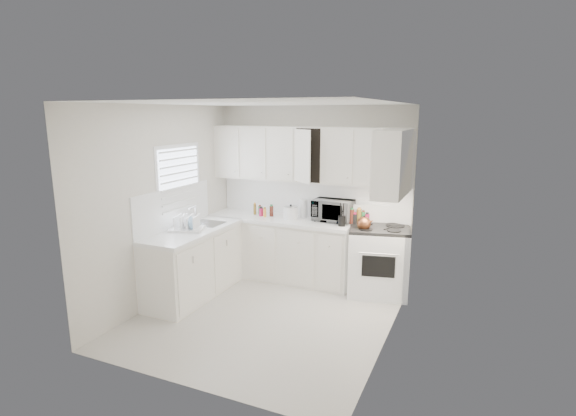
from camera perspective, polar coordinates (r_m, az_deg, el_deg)
The scene contains 36 objects.
floor at distance 5.73m, azimuth -2.91°, elevation -13.70°, with size 3.20×3.20×0.00m, color beige.
ceiling at distance 5.16m, azimuth -3.23°, elevation 13.28°, with size 3.20×3.20×0.00m, color white.
wall_back at distance 6.73m, azimuth 3.10°, elevation 1.89°, with size 3.00×3.00×0.00m, color silver.
wall_front at distance 3.98m, azimuth -13.54°, elevation -5.67°, with size 3.00×3.00×0.00m, color silver.
wall_left at distance 6.11m, azimuth -15.73°, elevation 0.39°, with size 3.20×3.20×0.00m, color silver.
wall_right at distance 4.82m, azimuth 13.07°, elevation -2.53°, with size 3.20×3.20×0.00m, color silver.
window_blinds at distance 6.32m, azimuth -13.71°, elevation 3.19°, with size 0.06×0.96×1.06m, color white, non-canonical shape.
lower_cabinets_back at distance 6.81m, azimuth -0.97°, elevation -5.34°, with size 2.22×0.60×0.90m, color silver, non-canonical shape.
lower_cabinets_left at distance 6.30m, azimuth -12.00°, elevation -7.08°, with size 0.60×1.60×0.90m, color silver, non-canonical shape.
countertop_back at distance 6.68m, azimuth -1.02°, elevation -1.47°, with size 2.24×0.64×0.05m, color white.
countertop_left at distance 6.16m, azimuth -12.11°, elevation -2.91°, with size 0.64×1.62×0.05m, color white.
backsplash_back at distance 6.73m, azimuth 3.06°, elevation 1.25°, with size 2.98×0.02×0.55m, color white.
backsplash_left at distance 6.27m, azimuth -14.46°, elevation 0.05°, with size 0.02×1.60×0.55m, color white.
upper_cabinets_back at distance 6.54m, azimuth 2.60°, elevation 3.38°, with size 3.00×0.33×0.80m, color silver, non-canonical shape.
upper_cabinets_right at distance 5.60m, azimuth 13.12°, elevation 1.58°, with size 0.33×0.90×0.80m, color silver, non-canonical shape.
sink at distance 6.40m, azimuth -10.35°, elevation -0.93°, with size 0.42×0.38×0.30m, color gray, non-canonical shape.
stove at distance 6.29m, azimuth 11.55°, elevation -5.51°, with size 0.80×0.66×1.23m, color white, non-canonical shape.
tea_kettle at distance 6.06m, azimuth 9.73°, elevation -1.84°, with size 0.24×0.20×0.22m, color brown, non-canonical shape.
frying_pan at distance 6.32m, azimuth 13.59°, elevation -2.23°, with size 0.26×0.44×0.04m, color black, non-canonical shape.
microwave at distance 6.48m, azimuth 5.86°, elevation 0.02°, with size 0.57×0.31×0.39m, color gray.
rice_cooker at distance 6.58m, azimuth 0.36°, elevation -0.46°, with size 0.22×0.22×0.22m, color white, non-canonical shape.
paper_towel at distance 6.68m, azimuth 2.03°, elevation -0.05°, with size 0.12×0.12×0.27m, color white.
utensil_crock at distance 6.19m, azimuth 6.93°, elevation -0.80°, with size 0.11×0.11×0.34m, color black, non-canonical shape.
dish_rack at distance 6.09m, azimuth -12.92°, elevation -1.73°, with size 0.43×0.32×0.24m, color white, non-canonical shape.
spice_left_0 at distance 6.97m, azimuth -4.01°, elevation -0.16°, with size 0.06×0.06×0.13m, color olive.
spice_left_1 at distance 6.86m, azimuth -3.80°, elevation -0.36°, with size 0.06×0.06×0.13m, color #297C42.
spice_left_2 at distance 6.90m, azimuth -2.91°, elevation -0.26°, with size 0.06×0.06×0.13m, color #C2194F.
spice_left_3 at distance 6.79m, azimuth -2.68°, elevation -0.47°, with size 0.06×0.06×0.13m, color #F29F38.
spice_left_4 at distance 6.84m, azimuth -1.78°, elevation -0.37°, with size 0.06×0.06×0.13m, color #592319.
sauce_right_0 at distance 6.47m, azimuth 7.44°, elevation -0.92°, with size 0.06×0.06×0.19m, color #C2194F.
sauce_right_1 at distance 6.40m, azimuth 7.76°, elevation -1.07°, with size 0.06×0.06×0.19m, color #F29F38.
sauce_right_2 at distance 6.44m, azimuth 8.37°, elevation -1.00°, with size 0.06×0.06×0.19m, color #592319.
sauce_right_3 at distance 6.37m, azimuth 8.70°, elevation -1.16°, with size 0.06×0.06×0.19m, color black.
sauce_right_4 at distance 6.41m, azimuth 9.32°, elevation -1.09°, with size 0.06×0.06×0.19m, color olive.
sauce_right_5 at distance 6.35m, azimuth 9.66°, elevation -1.25°, with size 0.06×0.06×0.19m, color #297C42.
sauce_right_6 at distance 6.39m, azimuth 10.27°, elevation -1.18°, with size 0.06×0.06×0.19m, color #C2194F.
Camera 1 is at (2.34, -4.60, 2.50)m, focal length 27.70 mm.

